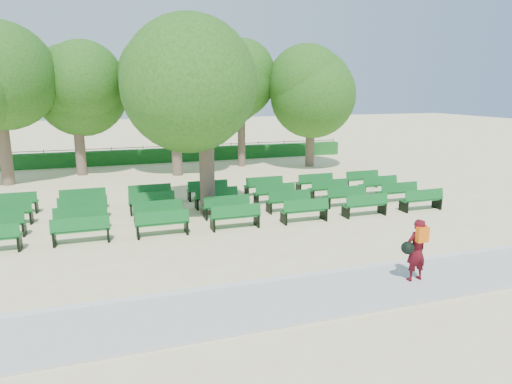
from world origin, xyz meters
The scene contains 9 objects.
ground centered at (0.00, 0.00, 0.00)m, with size 120.00×120.00×0.00m, color beige.
paving centered at (0.00, -7.40, 0.03)m, with size 30.00×2.20×0.06m, color #B4B4AF.
curb centered at (0.00, -6.25, 0.05)m, with size 30.00×0.12×0.10m, color silver.
hedge centered at (0.00, 14.00, 0.45)m, with size 26.00×0.70×0.90m, color #175A1E.
fence centered at (0.00, 14.40, 0.00)m, with size 26.00×0.10×1.02m, color black, non-canonical shape.
tree_line centered at (0.00, 10.00, 0.00)m, with size 21.80×6.80×7.04m, color #285D18, non-canonical shape.
bench_array centered at (0.77, 0.64, 0.09)m, with size 1.77×0.61×1.10m.
tree_among centered at (0.27, 0.62, 4.64)m, with size 5.28×5.28×7.04m.
person centered at (3.75, -7.41, 0.88)m, with size 0.76×0.47×1.59m.
Camera 1 is at (-3.39, -16.31, 4.77)m, focal length 32.00 mm.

